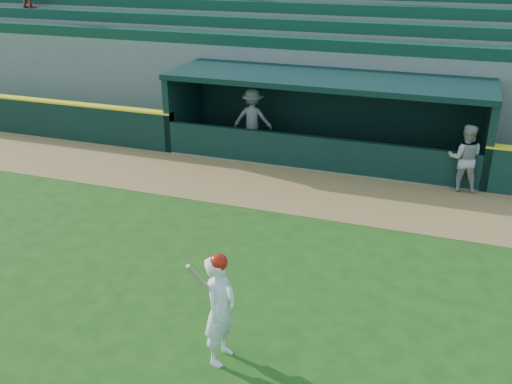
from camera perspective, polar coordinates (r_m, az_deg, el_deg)
ground at (r=10.98m, az=-2.83°, el=-9.40°), size 120.00×120.00×0.00m
warning_track at (r=15.10m, az=4.19°, el=0.20°), size 40.00×3.00×0.01m
dugout_player_front at (r=15.71m, az=20.15°, el=3.21°), size 0.88×0.70×1.79m
dugout_player_inside at (r=18.11m, az=-0.34°, el=7.39°), size 1.28×0.83×1.87m
dugout at (r=17.51m, az=7.10°, el=8.07°), size 9.40×2.80×2.46m
stands at (r=21.66m, az=10.05°, el=13.70°), size 34.50×6.25×7.16m
batter_at_plate at (r=8.77m, az=-3.64°, el=-11.52°), size 0.56×0.80×1.88m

